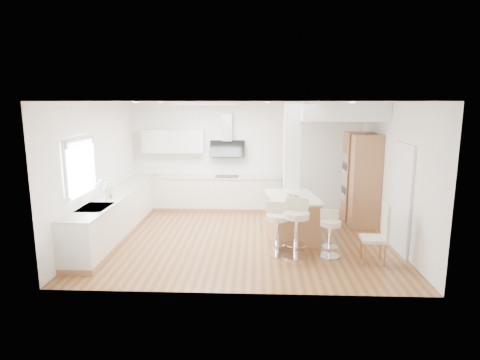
{
  "coord_description": "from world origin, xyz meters",
  "views": [
    {
      "loc": [
        0.27,
        -8.01,
        2.78
      ],
      "look_at": [
        -0.09,
        0.4,
        1.15
      ],
      "focal_mm": 30.0,
      "sensor_mm": 36.0,
      "label": 1
    }
  ],
  "objects_px": {
    "bar_stool_b": "(296,225)",
    "bar_stool_a": "(277,226)",
    "bar_stool_c": "(330,231)",
    "peninsula": "(292,217)",
    "dining_chair": "(380,231)"
  },
  "relations": [
    {
      "from": "bar_stool_a",
      "to": "dining_chair",
      "type": "bearing_deg",
      "value": -5.17
    },
    {
      "from": "bar_stool_c",
      "to": "dining_chair",
      "type": "bearing_deg",
      "value": -19.95
    },
    {
      "from": "peninsula",
      "to": "bar_stool_a",
      "type": "height_order",
      "value": "bar_stool_a"
    },
    {
      "from": "dining_chair",
      "to": "bar_stool_b",
      "type": "bearing_deg",
      "value": 174.04
    },
    {
      "from": "peninsula",
      "to": "bar_stool_c",
      "type": "distance_m",
      "value": 1.18
    },
    {
      "from": "peninsula",
      "to": "bar_stool_c",
      "type": "bearing_deg",
      "value": -65.11
    },
    {
      "from": "bar_stool_a",
      "to": "bar_stool_c",
      "type": "height_order",
      "value": "bar_stool_a"
    },
    {
      "from": "peninsula",
      "to": "bar_stool_c",
      "type": "xyz_separation_m",
      "value": [
        0.61,
        -1.01,
        0.03
      ]
    },
    {
      "from": "bar_stool_a",
      "to": "bar_stool_c",
      "type": "xyz_separation_m",
      "value": [
        0.95,
        -0.07,
        -0.06
      ]
    },
    {
      "from": "bar_stool_c",
      "to": "dining_chair",
      "type": "height_order",
      "value": "dining_chair"
    },
    {
      "from": "peninsula",
      "to": "bar_stool_a",
      "type": "bearing_deg",
      "value": -116.49
    },
    {
      "from": "bar_stool_b",
      "to": "bar_stool_a",
      "type": "bearing_deg",
      "value": 170.09
    },
    {
      "from": "bar_stool_a",
      "to": "bar_stool_c",
      "type": "distance_m",
      "value": 0.96
    },
    {
      "from": "bar_stool_a",
      "to": "bar_stool_c",
      "type": "relative_size",
      "value": 1.13
    },
    {
      "from": "bar_stool_a",
      "to": "bar_stool_b",
      "type": "relative_size",
      "value": 0.91
    }
  ]
}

